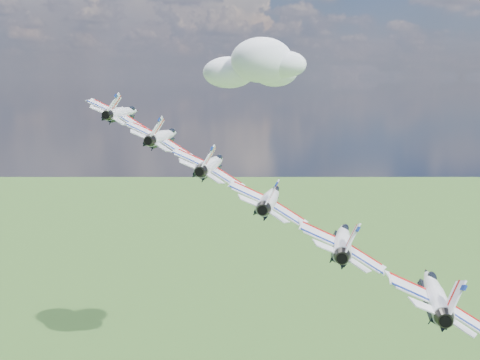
# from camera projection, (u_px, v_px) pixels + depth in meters

# --- Properties ---
(cloud_far) EXTENTS (55.35, 43.49, 21.74)m
(cloud_far) POSITION_uv_depth(u_px,v_px,m) (253.00, 64.00, 299.52)
(cloud_far) COLOR white
(jet_0) EXTENTS (14.29, 17.79, 9.22)m
(jet_0) POSITION_uv_depth(u_px,v_px,m) (123.00, 112.00, 105.66)
(jet_0) COLOR white
(jet_1) EXTENTS (14.29, 17.79, 9.22)m
(jet_1) POSITION_uv_depth(u_px,v_px,m) (164.00, 136.00, 97.24)
(jet_1) COLOR white
(jet_2) EXTENTS (14.29, 17.79, 9.22)m
(jet_2) POSITION_uv_depth(u_px,v_px,m) (212.00, 164.00, 88.83)
(jet_2) COLOR white
(jet_3) EXTENTS (14.29, 17.79, 9.22)m
(jet_3) POSITION_uv_depth(u_px,v_px,m) (271.00, 198.00, 80.41)
(jet_3) COLOR silver
(jet_4) EXTENTS (14.29, 17.79, 9.22)m
(jet_4) POSITION_uv_depth(u_px,v_px,m) (343.00, 239.00, 71.99)
(jet_4) COLOR silver
(jet_5) EXTENTS (14.29, 17.79, 9.22)m
(jet_5) POSITION_uv_depth(u_px,v_px,m) (434.00, 292.00, 63.58)
(jet_5) COLOR silver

